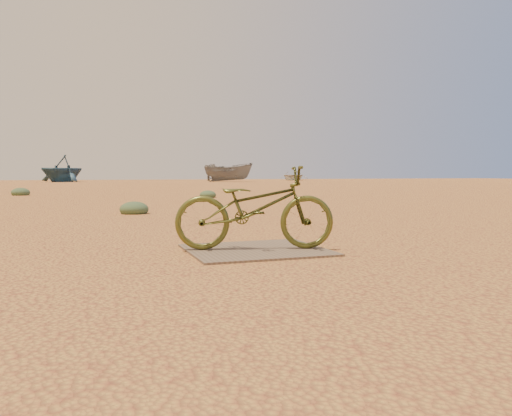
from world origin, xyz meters
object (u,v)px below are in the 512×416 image
object	(u,v)px
plywood_board	(256,250)
boat_far_right	(293,176)
boat_mid_right	(228,172)
boat_far_left	(62,168)
bicycle	(255,208)

from	to	relation	value
plywood_board	boat_far_right	size ratio (longest dim) A/B	0.29
boat_mid_right	boat_far_right	bearing A→B (deg)	-31.37
boat_far_right	boat_mid_right	bearing A→B (deg)	-114.47
boat_far_left	boat_far_right	size ratio (longest dim) A/B	1.01
boat_mid_right	boat_far_right	xyz separation A→B (m)	(10.23, 7.89, -0.41)
boat_far_left	bicycle	bearing A→B (deg)	-41.11
bicycle	boat_mid_right	xyz separation A→B (m)	(11.80, 41.22, 0.45)
boat_mid_right	plywood_board	bearing A→B (deg)	-174.96
boat_far_left	boat_mid_right	size ratio (longest dim) A/B	1.04
boat_mid_right	boat_far_left	bearing A→B (deg)	96.76
plywood_board	boat_far_left	world-z (taller)	boat_far_left
bicycle	boat_far_right	xyz separation A→B (m)	(22.03, 49.11, 0.04)
plywood_board	boat_mid_right	world-z (taller)	boat_mid_right
boat_far_left	boat_mid_right	xyz separation A→B (m)	(14.99, -3.80, -0.37)
bicycle	boat_far_right	size ratio (longest dim) A/B	0.35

